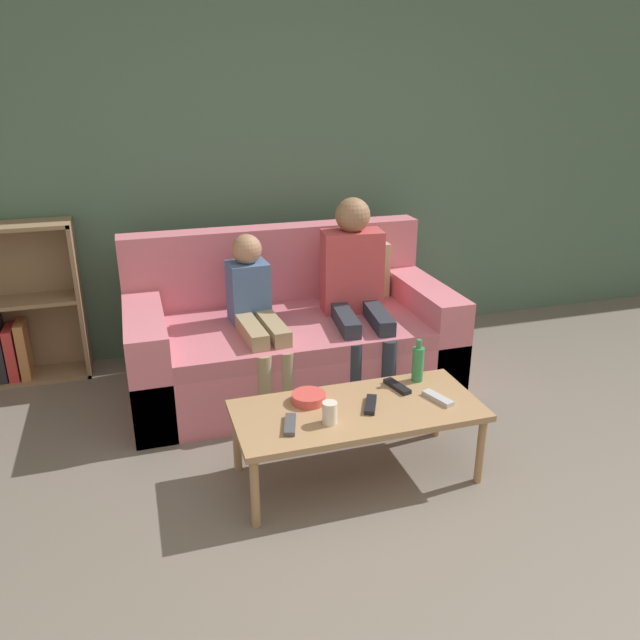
{
  "coord_description": "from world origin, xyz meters",
  "views": [
    {
      "loc": [
        -0.99,
        -1.66,
        1.83
      ],
      "look_at": [
        -0.08,
        1.26,
        0.63
      ],
      "focal_mm": 35.0,
      "sensor_mm": 36.0,
      "label": 1
    }
  ],
  "objects_px": {
    "bookshelf": "(10,320)",
    "tv_remote_0": "(371,405)",
    "couch": "(290,338)",
    "cup_near": "(330,413)",
    "person_child": "(256,311)",
    "tv_remote_1": "(438,398)",
    "person_adult": "(355,280)",
    "tv_remote_3": "(290,425)",
    "coffee_table": "(358,414)",
    "snack_bowl": "(309,398)",
    "tv_remote_2": "(397,386)",
    "bottle": "(418,363)"
  },
  "relations": [
    {
      "from": "bookshelf",
      "to": "tv_remote_0",
      "type": "bearing_deg",
      "value": -43.12
    },
    {
      "from": "couch",
      "to": "cup_near",
      "type": "height_order",
      "value": "couch"
    },
    {
      "from": "person_child",
      "to": "tv_remote_1",
      "type": "distance_m",
      "value": 1.2
    },
    {
      "from": "tv_remote_0",
      "to": "person_adult",
      "type": "bearing_deg",
      "value": 99.74
    },
    {
      "from": "couch",
      "to": "person_adult",
      "type": "height_order",
      "value": "person_adult"
    },
    {
      "from": "couch",
      "to": "tv_remote_3",
      "type": "bearing_deg",
      "value": -104.65
    },
    {
      "from": "tv_remote_1",
      "to": "tv_remote_3",
      "type": "distance_m",
      "value": 0.74
    },
    {
      "from": "couch",
      "to": "bookshelf",
      "type": "xyz_separation_m",
      "value": [
        -1.67,
        0.58,
        0.1
      ]
    },
    {
      "from": "coffee_table",
      "to": "snack_bowl",
      "type": "height_order",
      "value": "snack_bowl"
    },
    {
      "from": "person_adult",
      "to": "snack_bowl",
      "type": "bearing_deg",
      "value": -115.83
    },
    {
      "from": "coffee_table",
      "to": "tv_remote_2",
      "type": "relative_size",
      "value": 6.62
    },
    {
      "from": "tv_remote_1",
      "to": "tv_remote_0",
      "type": "bearing_deg",
      "value": 155.3
    },
    {
      "from": "bottle",
      "to": "person_child",
      "type": "bearing_deg",
      "value": 132.27
    },
    {
      "from": "tv_remote_2",
      "to": "bottle",
      "type": "distance_m",
      "value": 0.17
    },
    {
      "from": "coffee_table",
      "to": "person_child",
      "type": "height_order",
      "value": "person_child"
    },
    {
      "from": "couch",
      "to": "bookshelf",
      "type": "bearing_deg",
      "value": 160.89
    },
    {
      "from": "coffee_table",
      "to": "cup_near",
      "type": "distance_m",
      "value": 0.21
    },
    {
      "from": "cup_near",
      "to": "bottle",
      "type": "distance_m",
      "value": 0.62
    },
    {
      "from": "tv_remote_2",
      "to": "bottle",
      "type": "relative_size",
      "value": 0.78
    },
    {
      "from": "person_child",
      "to": "snack_bowl",
      "type": "distance_m",
      "value": 0.82
    },
    {
      "from": "tv_remote_3",
      "to": "tv_remote_2",
      "type": "bearing_deg",
      "value": 35.18
    },
    {
      "from": "tv_remote_1",
      "to": "tv_remote_2",
      "type": "distance_m",
      "value": 0.22
    },
    {
      "from": "couch",
      "to": "person_adult",
      "type": "xyz_separation_m",
      "value": [
        0.39,
        -0.1,
        0.37
      ]
    },
    {
      "from": "bookshelf",
      "to": "tv_remote_0",
      "type": "relative_size",
      "value": 5.8
    },
    {
      "from": "person_adult",
      "to": "tv_remote_3",
      "type": "distance_m",
      "value": 1.28
    },
    {
      "from": "bookshelf",
      "to": "coffee_table",
      "type": "distance_m",
      "value": 2.39
    },
    {
      "from": "coffee_table",
      "to": "person_adult",
      "type": "height_order",
      "value": "person_adult"
    },
    {
      "from": "tv_remote_1",
      "to": "tv_remote_3",
      "type": "bearing_deg",
      "value": 163.67
    },
    {
      "from": "bookshelf",
      "to": "tv_remote_1",
      "type": "bearing_deg",
      "value": -38.89
    },
    {
      "from": "tv_remote_0",
      "to": "bookshelf",
      "type": "bearing_deg",
      "value": 162.42
    },
    {
      "from": "coffee_table",
      "to": "cup_near",
      "type": "bearing_deg",
      "value": -151.7
    },
    {
      "from": "tv_remote_1",
      "to": "person_child",
      "type": "bearing_deg",
      "value": 106.78
    },
    {
      "from": "person_adult",
      "to": "person_child",
      "type": "bearing_deg",
      "value": -168.61
    },
    {
      "from": "person_child",
      "to": "bottle",
      "type": "relative_size",
      "value": 4.33
    },
    {
      "from": "tv_remote_3",
      "to": "bottle",
      "type": "height_order",
      "value": "bottle"
    },
    {
      "from": "bottle",
      "to": "tv_remote_0",
      "type": "bearing_deg",
      "value": -150.49
    },
    {
      "from": "person_adult",
      "to": "person_child",
      "type": "xyz_separation_m",
      "value": [
        -0.63,
        -0.05,
        -0.11
      ]
    },
    {
      "from": "snack_bowl",
      "to": "coffee_table",
      "type": "bearing_deg",
      "value": -30.95
    },
    {
      "from": "bookshelf",
      "to": "tv_remote_3",
      "type": "xyz_separation_m",
      "value": [
        1.37,
        -1.73,
        -0.01
      ]
    },
    {
      "from": "person_child",
      "to": "bottle",
      "type": "xyz_separation_m",
      "value": [
        0.68,
        -0.75,
        -0.09
      ]
    },
    {
      "from": "person_adult",
      "to": "tv_remote_2",
      "type": "relative_size",
      "value": 6.56
    },
    {
      "from": "cup_near",
      "to": "tv_remote_2",
      "type": "xyz_separation_m",
      "value": [
        0.43,
        0.22,
        -0.04
      ]
    },
    {
      "from": "tv_remote_2",
      "to": "tv_remote_1",
      "type": "bearing_deg",
      "value": -65.37
    },
    {
      "from": "person_child",
      "to": "tv_remote_2",
      "type": "xyz_separation_m",
      "value": [
        0.55,
        -0.8,
        -0.18
      ]
    },
    {
      "from": "bookshelf",
      "to": "bottle",
      "type": "distance_m",
      "value": 2.58
    },
    {
      "from": "tv_remote_0",
      "to": "coffee_table",
      "type": "bearing_deg",
      "value": -160.76
    },
    {
      "from": "cup_near",
      "to": "tv_remote_1",
      "type": "distance_m",
      "value": 0.57
    },
    {
      "from": "bookshelf",
      "to": "tv_remote_0",
      "type": "distance_m",
      "value": 2.44
    },
    {
      "from": "coffee_table",
      "to": "tv_remote_0",
      "type": "height_order",
      "value": "tv_remote_0"
    },
    {
      "from": "couch",
      "to": "bottle",
      "type": "height_order",
      "value": "couch"
    }
  ]
}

